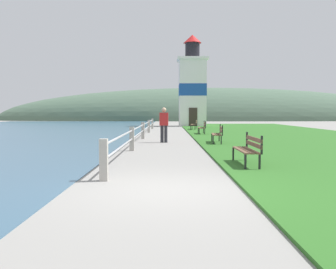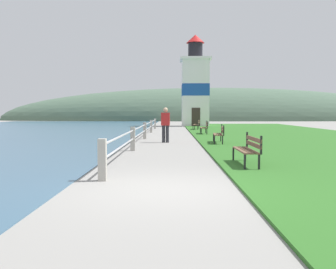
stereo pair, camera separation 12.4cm
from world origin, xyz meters
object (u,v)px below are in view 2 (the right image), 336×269
(park_bench_far, at_px, (205,127))
(park_bench_by_lighthouse, at_px, (197,124))
(lighthouse, at_px, (195,87))
(person_strolling, at_px, (165,124))
(park_bench_midway, at_px, (220,133))
(park_bench_near, at_px, (248,148))

(park_bench_far, distance_m, park_bench_by_lighthouse, 6.54)
(park_bench_far, bearing_deg, lighthouse, -88.78)
(person_strolling, bearing_deg, lighthouse, -4.25)
(park_bench_midway, distance_m, park_bench_by_lighthouse, 14.08)
(park_bench_midway, xyz_separation_m, lighthouse, (0.22, 23.02, 3.70))
(park_bench_near, height_order, lighthouse, lighthouse)
(park_bench_midway, bearing_deg, park_bench_far, -84.75)
(park_bench_near, bearing_deg, park_bench_by_lighthouse, -89.82)
(park_bench_near, xyz_separation_m, park_bench_far, (0.09, 15.05, -0.00))
(lighthouse, xyz_separation_m, person_strolling, (-2.87, -22.16, -3.27))
(park_bench_near, relative_size, park_bench_far, 1.17)
(park_bench_midway, relative_size, person_strolling, 1.08)
(park_bench_midway, relative_size, lighthouse, 0.19)
(park_bench_far, bearing_deg, park_bench_midway, 92.64)
(park_bench_near, height_order, park_bench_midway, same)
(park_bench_near, bearing_deg, lighthouse, -90.53)
(park_bench_near, relative_size, lighthouse, 0.19)
(lighthouse, bearing_deg, park_bench_midway, -90.54)
(park_bench_by_lighthouse, distance_m, lighthouse, 9.68)
(park_bench_by_lighthouse, height_order, person_strolling, person_strolling)
(lighthouse, bearing_deg, person_strolling, -97.37)
(lighthouse, bearing_deg, park_bench_near, -90.67)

